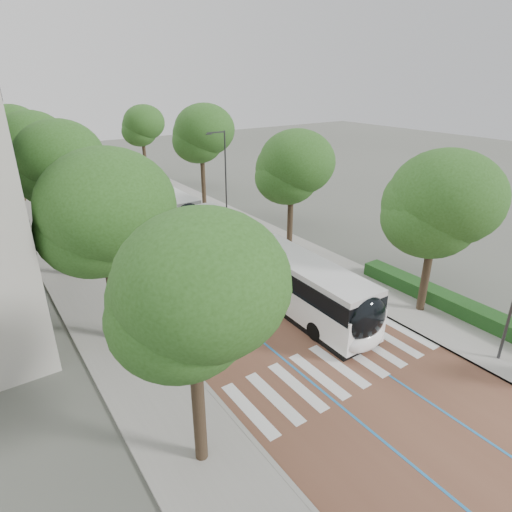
# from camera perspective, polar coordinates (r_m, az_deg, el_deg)

# --- Properties ---
(ground) EXTENTS (160.00, 160.00, 0.00)m
(ground) POSITION_cam_1_polar(r_m,az_deg,el_deg) (20.34, 12.54, -15.74)
(ground) COLOR #51544C
(ground) RESTS_ON ground
(road) EXTENTS (11.00, 140.00, 0.02)m
(road) POSITION_cam_1_polar(r_m,az_deg,el_deg) (53.22, -20.55, 8.09)
(road) COLOR brown
(road) RESTS_ON ground
(sidewalk_left) EXTENTS (4.00, 140.00, 0.12)m
(sidewalk_left) POSITION_cam_1_polar(r_m,az_deg,el_deg) (51.99, -28.52, 6.46)
(sidewalk_left) COLOR gray
(sidewalk_left) RESTS_ON ground
(sidewalk_right) EXTENTS (4.00, 140.00, 0.12)m
(sidewalk_right) POSITION_cam_1_polar(r_m,az_deg,el_deg) (55.41, -13.04, 9.58)
(sidewalk_right) COLOR gray
(sidewalk_right) RESTS_ON ground
(kerb_left) EXTENTS (0.20, 140.00, 0.14)m
(kerb_left) POSITION_cam_1_polar(r_m,az_deg,el_deg) (52.20, -26.48, 6.91)
(kerb_left) COLOR gray
(kerb_left) RESTS_ON ground
(kerb_right) EXTENTS (0.20, 140.00, 0.14)m
(kerb_right) POSITION_cam_1_polar(r_m,az_deg,el_deg) (54.76, -14.89, 9.24)
(kerb_right) COLOR gray
(kerb_right) RESTS_ON ground
(zebra_crossing) EXTENTS (10.55, 3.60, 0.01)m
(zebra_crossing) POSITION_cam_1_polar(r_m,az_deg,el_deg) (20.96, 10.91, -14.15)
(zebra_crossing) COLOR silver
(zebra_crossing) RESTS_ON ground
(lane_line_left) EXTENTS (0.12, 126.00, 0.01)m
(lane_line_left) POSITION_cam_1_polar(r_m,az_deg,el_deg) (52.87, -22.22, 7.76)
(lane_line_left) COLOR #226FAE
(lane_line_left) RESTS_ON road
(lane_line_right) EXTENTS (0.12, 126.00, 0.01)m
(lane_line_right) POSITION_cam_1_polar(r_m,az_deg,el_deg) (53.60, -18.91, 8.43)
(lane_line_right) COLOR #226FAE
(lane_line_right) RESTS_ON road
(hedge) EXTENTS (1.20, 14.00, 0.80)m
(hedge) POSITION_cam_1_polar(r_m,az_deg,el_deg) (26.58, 26.38, -6.47)
(hedge) COLOR #174317
(hedge) RESTS_ON sidewalk_right
(streetlight_far) EXTENTS (1.82, 0.20, 8.00)m
(streetlight_far) POSITION_cam_1_polar(r_m,az_deg,el_deg) (38.15, -4.32, 11.41)
(streetlight_far) COLOR #333336
(streetlight_far) RESTS_ON sidewalk_right
(lamp_post_left) EXTENTS (0.14, 0.14, 8.00)m
(lamp_post_left) POSITION_cam_1_polar(r_m,az_deg,el_deg) (21.03, -14.65, -1.37)
(lamp_post_left) COLOR #333336
(lamp_post_left) RESTS_ON sidewalk_left
(trees_left) EXTENTS (6.18, 60.21, 9.59)m
(trees_left) POSITION_cam_1_polar(r_m,az_deg,el_deg) (35.22, -26.94, 11.10)
(trees_left) COLOR black
(trees_left) RESTS_ON ground
(trees_right) EXTENTS (5.86, 47.50, 9.43)m
(trees_right) POSITION_cam_1_polar(r_m,az_deg,el_deg) (37.04, -1.57, 13.48)
(trees_right) COLOR black
(trees_right) RESTS_ON ground
(lead_bus) EXTENTS (3.01, 18.46, 3.20)m
(lead_bus) POSITION_cam_1_polar(r_m,az_deg,el_deg) (26.61, 1.33, -1.14)
(lead_bus) COLOR black
(lead_bus) RESTS_ON ground
(bus_queued_0) EXTENTS (2.57, 12.40, 3.20)m
(bus_queued_0) POSITION_cam_1_polar(r_m,az_deg,el_deg) (39.56, -12.49, 6.58)
(bus_queued_0) COLOR white
(bus_queued_0) RESTS_ON ground
(bus_queued_1) EXTENTS (3.13, 12.51, 3.20)m
(bus_queued_1) POSITION_cam_1_polar(r_m,az_deg,el_deg) (51.90, -18.16, 9.90)
(bus_queued_1) COLOR white
(bus_queued_1) RESTS_ON ground
(bus_queued_2) EXTENTS (3.03, 12.49, 3.20)m
(bus_queued_2) POSITION_cam_1_polar(r_m,az_deg,el_deg) (63.51, -22.22, 11.62)
(bus_queued_2) COLOR white
(bus_queued_2) RESTS_ON ground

